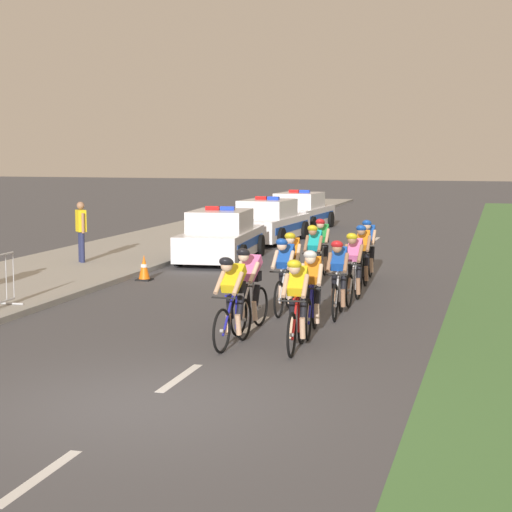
{
  "coord_description": "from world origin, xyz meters",
  "views": [
    {
      "loc": [
        4.38,
        -10.26,
        3.27
      ],
      "look_at": [
        -0.39,
        6.85,
        1.1
      ],
      "focal_mm": 62.42,
      "sensor_mm": 36.0,
      "label": 1
    }
  ],
  "objects_px": {
    "traffic_cone_mid": "(144,268)",
    "police_car_second": "(268,223)",
    "cyclist_fifth": "(285,274)",
    "cyclist_seventh": "(292,266)",
    "cyclist_fourth": "(312,290)",
    "cyclist_tenth": "(362,256)",
    "cyclist_second": "(297,303)",
    "cyclist_eleventh": "(322,247)",
    "police_car_third": "(300,213)",
    "cyclist_lead": "(232,300)",
    "cyclist_eighth": "(354,267)",
    "cyclist_sixth": "(338,277)",
    "cyclist_third": "(249,288)",
    "spectator_middle": "(81,228)",
    "cyclist_ninth": "(314,256)",
    "cyclist_twelfth": "(368,249)",
    "police_car_nearest": "(221,237)"
  },
  "relations": [
    {
      "from": "traffic_cone_mid",
      "to": "police_car_second",
      "type": "bearing_deg",
      "value": 86.11
    },
    {
      "from": "cyclist_fifth",
      "to": "cyclist_seventh",
      "type": "height_order",
      "value": "same"
    },
    {
      "from": "cyclist_fourth",
      "to": "cyclist_tenth",
      "type": "bearing_deg",
      "value": 89.12
    },
    {
      "from": "cyclist_fourth",
      "to": "cyclist_second",
      "type": "bearing_deg",
      "value": -88.62
    },
    {
      "from": "cyclist_second",
      "to": "cyclist_eleventh",
      "type": "height_order",
      "value": "same"
    },
    {
      "from": "police_car_third",
      "to": "cyclist_lead",
      "type": "bearing_deg",
      "value": -80.2
    },
    {
      "from": "cyclist_eighth",
      "to": "traffic_cone_mid",
      "type": "height_order",
      "value": "cyclist_eighth"
    },
    {
      "from": "traffic_cone_mid",
      "to": "cyclist_sixth",
      "type": "bearing_deg",
      "value": -32.21
    },
    {
      "from": "cyclist_third",
      "to": "cyclist_eighth",
      "type": "relative_size",
      "value": 1.0
    },
    {
      "from": "cyclist_eleventh",
      "to": "spectator_middle",
      "type": "distance_m",
      "value": 6.86
    },
    {
      "from": "cyclist_ninth",
      "to": "spectator_middle",
      "type": "bearing_deg",
      "value": 162.32
    },
    {
      "from": "cyclist_tenth",
      "to": "cyclist_ninth",
      "type": "bearing_deg",
      "value": -161.88
    },
    {
      "from": "cyclist_seventh",
      "to": "cyclist_twelfth",
      "type": "relative_size",
      "value": 1.0
    },
    {
      "from": "cyclist_twelfth",
      "to": "police_car_nearest",
      "type": "bearing_deg",
      "value": 150.17
    },
    {
      "from": "cyclist_second",
      "to": "cyclist_seventh",
      "type": "relative_size",
      "value": 1.0
    },
    {
      "from": "cyclist_twelfth",
      "to": "cyclist_fourth",
      "type": "bearing_deg",
      "value": -89.95
    },
    {
      "from": "cyclist_fourth",
      "to": "cyclist_eighth",
      "type": "relative_size",
      "value": 1.0
    },
    {
      "from": "cyclist_eighth",
      "to": "police_car_second",
      "type": "height_order",
      "value": "police_car_second"
    },
    {
      "from": "cyclist_fifth",
      "to": "cyclist_tenth",
      "type": "bearing_deg",
      "value": 73.52
    },
    {
      "from": "cyclist_fourth",
      "to": "police_car_nearest",
      "type": "relative_size",
      "value": 0.38
    },
    {
      "from": "cyclist_fifth",
      "to": "cyclist_ninth",
      "type": "distance_m",
      "value": 3.08
    },
    {
      "from": "cyclist_fourth",
      "to": "cyclist_sixth",
      "type": "bearing_deg",
      "value": 84.84
    },
    {
      "from": "cyclist_tenth",
      "to": "cyclist_eleventh",
      "type": "bearing_deg",
      "value": 130.5
    },
    {
      "from": "cyclist_ninth",
      "to": "cyclist_eleventh",
      "type": "relative_size",
      "value": 1.0
    },
    {
      "from": "spectator_middle",
      "to": "cyclist_twelfth",
      "type": "bearing_deg",
      "value": -3.23
    },
    {
      "from": "traffic_cone_mid",
      "to": "cyclist_eleventh",
      "type": "bearing_deg",
      "value": 20.08
    },
    {
      "from": "police_car_second",
      "to": "spectator_middle",
      "type": "xyz_separation_m",
      "value": [
        -3.32,
        -7.61,
        0.4
      ]
    },
    {
      "from": "cyclist_sixth",
      "to": "spectator_middle",
      "type": "bearing_deg",
      "value": 146.48
    },
    {
      "from": "cyclist_sixth",
      "to": "cyclist_seventh",
      "type": "relative_size",
      "value": 1.0
    },
    {
      "from": "cyclist_eighth",
      "to": "cyclist_second",
      "type": "bearing_deg",
      "value": -92.13
    },
    {
      "from": "cyclist_seventh",
      "to": "cyclist_eighth",
      "type": "bearing_deg",
      "value": 11.55
    },
    {
      "from": "cyclist_sixth",
      "to": "police_car_third",
      "type": "xyz_separation_m",
      "value": [
        -4.85,
        18.02,
        -0.11
      ]
    },
    {
      "from": "cyclist_third",
      "to": "cyclist_eleventh",
      "type": "bearing_deg",
      "value": 90.3
    },
    {
      "from": "cyclist_eighth",
      "to": "spectator_middle",
      "type": "distance_m",
      "value": 9.08
    },
    {
      "from": "cyclist_lead",
      "to": "cyclist_second",
      "type": "relative_size",
      "value": 1.0
    },
    {
      "from": "cyclist_tenth",
      "to": "cyclist_eleventh",
      "type": "height_order",
      "value": "same"
    },
    {
      "from": "cyclist_eleventh",
      "to": "police_car_nearest",
      "type": "distance_m",
      "value": 4.41
    },
    {
      "from": "cyclist_sixth",
      "to": "police_car_second",
      "type": "bearing_deg",
      "value": 110.42
    },
    {
      "from": "cyclist_twelfth",
      "to": "cyclist_sixth",
      "type": "bearing_deg",
      "value": -88.13
    },
    {
      "from": "cyclist_eighth",
      "to": "police_car_third",
      "type": "height_order",
      "value": "police_car_third"
    },
    {
      "from": "cyclist_sixth",
      "to": "cyclist_eleventh",
      "type": "relative_size",
      "value": 1.0
    },
    {
      "from": "spectator_middle",
      "to": "cyclist_tenth",
      "type": "bearing_deg",
      "value": -13.15
    },
    {
      "from": "cyclist_sixth",
      "to": "cyclist_eighth",
      "type": "bearing_deg",
      "value": 88.33
    },
    {
      "from": "cyclist_third",
      "to": "cyclist_fourth",
      "type": "xyz_separation_m",
      "value": [
        1.14,
        0.01,
        0.0
      ]
    },
    {
      "from": "cyclist_third",
      "to": "spectator_middle",
      "type": "distance_m",
      "value": 9.92
    },
    {
      "from": "cyclist_fourth",
      "to": "cyclist_seventh",
      "type": "relative_size",
      "value": 1.0
    },
    {
      "from": "police_car_third",
      "to": "cyclist_sixth",
      "type": "bearing_deg",
      "value": -74.95
    },
    {
      "from": "cyclist_twelfth",
      "to": "police_car_third",
      "type": "height_order",
      "value": "police_car_third"
    },
    {
      "from": "cyclist_sixth",
      "to": "cyclist_eighth",
      "type": "relative_size",
      "value": 1.0
    },
    {
      "from": "cyclist_tenth",
      "to": "police_car_nearest",
      "type": "xyz_separation_m",
      "value": [
        -4.77,
        4.12,
        -0.11
      ]
    }
  ]
}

